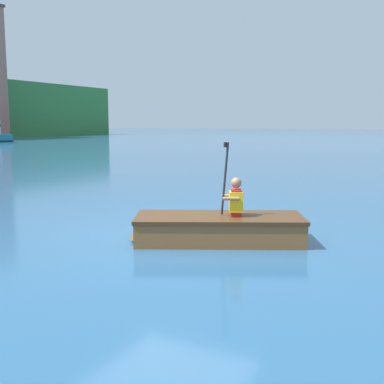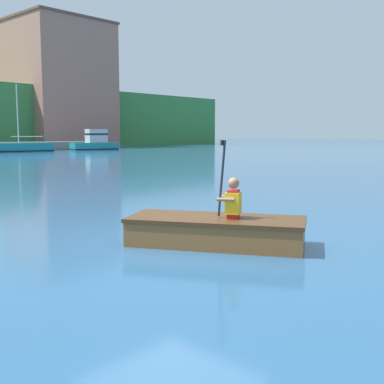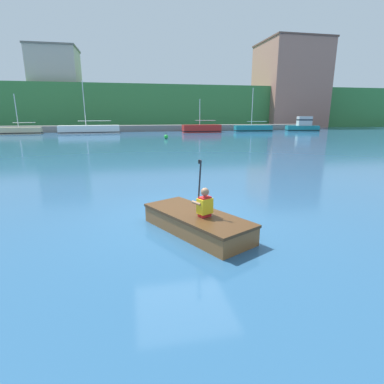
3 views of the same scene
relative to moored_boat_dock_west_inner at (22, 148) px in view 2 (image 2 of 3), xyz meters
name	(u,v)px [view 2 (image 2 of 3)]	position (x,y,z in m)	size (l,w,h in m)	color
ground_plane	(170,239)	(-17.13, -36.75, -0.43)	(300.00, 300.00, 0.00)	#28567F
waterfront_office_block_center	(57,85)	(14.10, 15.99, 7.87)	(11.95, 12.28, 16.60)	#9E6B5B
moored_boat_dock_west_inner	(22,148)	(0.00, 0.00, 0.00)	(5.75, 2.25, 6.28)	#197A84
moored_boat_dock_east_end	(95,143)	(8.06, -0.40, 0.38)	(5.14, 2.70, 2.22)	#197A84
rowboat_foreground	(213,229)	(-16.99, -37.55, -0.19)	(2.17, 2.86, 0.43)	brown
person_paddler	(233,200)	(-16.85, -37.81, 0.28)	(0.44, 0.44, 1.18)	red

